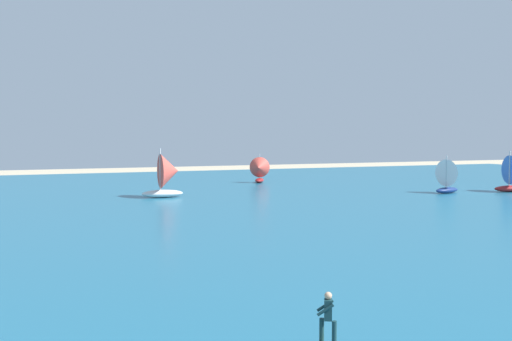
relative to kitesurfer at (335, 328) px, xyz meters
name	(u,v)px	position (x,y,z in m)	size (l,w,h in m)	color
ocean	(102,211)	(-2.28, 34.88, -0.65)	(160.00, 90.00, 0.10)	#1E607F
kitesurfer	(335,328)	(0.00, 0.00, 0.00)	(2.00, 1.38, 1.67)	yellow
sailboat_far_left	(259,170)	(19.14, 54.60, 1.02)	(2.82, 3.18, 3.54)	maroon
sailboat_trailing	(450,176)	(32.91, 35.97, 1.18)	(3.46, 3.03, 3.89)	navy
sailboat_mid_right	(168,175)	(4.91, 42.28, 1.55)	(4.00, 3.38, 4.71)	silver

